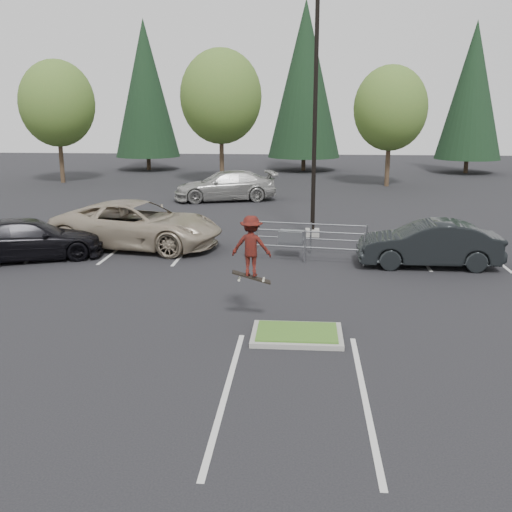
# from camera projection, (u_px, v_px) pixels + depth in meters

# --- Properties ---
(ground) EXTENTS (120.00, 120.00, 0.00)m
(ground) POSITION_uv_depth(u_px,v_px,m) (297.00, 337.00, 14.58)
(ground) COLOR black
(ground) RESTS_ON ground
(grass_median) EXTENTS (2.20, 1.60, 0.16)m
(grass_median) POSITION_uv_depth(u_px,v_px,m) (297.00, 334.00, 14.57)
(grass_median) COLOR gray
(grass_median) RESTS_ON ground
(stall_lines) EXTENTS (22.62, 17.60, 0.01)m
(stall_lines) POSITION_uv_depth(u_px,v_px,m) (260.00, 271.00, 20.52)
(stall_lines) COLOR silver
(stall_lines) RESTS_ON ground
(light_pole) EXTENTS (0.70, 0.60, 10.12)m
(light_pole) POSITION_uv_depth(u_px,v_px,m) (315.00, 130.00, 25.06)
(light_pole) COLOR gray
(light_pole) RESTS_ON ground
(decid_a) EXTENTS (5.44, 5.44, 8.91)m
(decid_a) POSITION_uv_depth(u_px,v_px,m) (57.00, 106.00, 43.71)
(decid_a) COLOR #38281C
(decid_a) RESTS_ON ground
(decid_b) EXTENTS (5.89, 5.89, 9.64)m
(decid_b) POSITION_uv_depth(u_px,v_px,m) (221.00, 100.00, 43.15)
(decid_b) COLOR #38281C
(decid_b) RESTS_ON ground
(decid_c) EXTENTS (5.12, 5.12, 8.38)m
(decid_c) POSITION_uv_depth(u_px,v_px,m) (390.00, 111.00, 41.73)
(decid_c) COLOR #38281C
(decid_c) RESTS_ON ground
(conif_a) EXTENTS (5.72, 5.72, 13.00)m
(conif_a) POSITION_uv_depth(u_px,v_px,m) (146.00, 89.00, 52.68)
(conif_a) COLOR #38281C
(conif_a) RESTS_ON ground
(conif_b) EXTENTS (6.38, 6.38, 14.50)m
(conif_b) POSITION_uv_depth(u_px,v_px,m) (305.00, 80.00, 51.89)
(conif_b) COLOR #38281C
(conif_b) RESTS_ON ground
(conif_c) EXTENTS (5.50, 5.50, 12.50)m
(conif_c) POSITION_uv_depth(u_px,v_px,m) (472.00, 91.00, 50.07)
(conif_c) COLOR #38281C
(conif_c) RESTS_ON ground
(cart_corral) EXTENTS (4.43, 2.14, 1.21)m
(cart_corral) POSITION_uv_depth(u_px,v_px,m) (295.00, 238.00, 22.23)
(cart_corral) COLOR gray
(cart_corral) RESTS_ON ground
(skateboarder) EXTENTS (1.06, 0.67, 1.77)m
(skateboarder) POSITION_uv_depth(u_px,v_px,m) (251.00, 246.00, 15.16)
(skateboarder) COLOR black
(skateboarder) RESTS_ON ground
(car_l_tan) EXTENTS (7.14, 4.23, 1.86)m
(car_l_tan) POSITION_uv_depth(u_px,v_px,m) (137.00, 224.00, 23.82)
(car_l_tan) COLOR tan
(car_l_tan) RESTS_ON ground
(car_l_black) EXTENTS (5.58, 3.89, 1.50)m
(car_l_black) POSITION_uv_depth(u_px,v_px,m) (27.00, 239.00, 21.96)
(car_l_black) COLOR black
(car_l_black) RESTS_ON ground
(car_r_charc) EXTENTS (4.91, 1.75, 1.61)m
(car_r_charc) POSITION_uv_depth(u_px,v_px,m) (429.00, 244.00, 20.97)
(car_r_charc) COLOR black
(car_r_charc) RESTS_ON ground
(car_far_silver) EXTENTS (6.56, 4.05, 1.78)m
(car_far_silver) POSITION_uv_depth(u_px,v_px,m) (227.00, 186.00, 36.02)
(car_far_silver) COLOR #A3A29E
(car_far_silver) RESTS_ON ground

